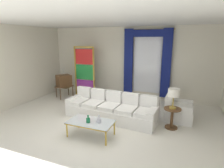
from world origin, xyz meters
TOP-DOWN VIEW (x-y plane):
  - ground_plane at (0.00, 0.00)m, footprint 16.00×16.00m
  - wall_rear at (0.00, 3.06)m, footprint 8.00×0.12m
  - wall_left at (-3.66, 0.60)m, footprint 0.12×7.00m
  - ceiling_slab at (0.00, 0.80)m, footprint 8.00×7.60m
  - curtained_window at (0.78, 2.89)m, footprint 2.00×0.17m
  - couch_white_long at (0.15, 0.61)m, footprint 2.97×1.13m
  - coffee_table at (0.08, -0.68)m, footprint 1.18×0.65m
  - bottle_blue_decanter at (0.05, -0.76)m, footprint 0.10×0.10m
  - bottle_crystal_tall at (0.30, -0.66)m, footprint 0.11×0.11m
  - vintage_tv at (-2.57, 1.86)m, footprint 0.74×0.77m
  - armchair_white at (2.12, 1.22)m, footprint 0.85×0.85m
  - stained_glass_divider at (-1.79, 2.30)m, footprint 0.95×0.05m
  - peacock_figurine at (-1.41, 1.94)m, footprint 0.44×0.60m
  - round_side_table at (2.01, 0.56)m, footprint 0.48×0.48m
  - table_lamp_brass at (2.01, 0.56)m, footprint 0.32×0.32m

SIDE VIEW (x-z plane):
  - ground_plane at x=0.00m, z-range 0.00..0.00m
  - peacock_figurine at x=-1.41m, z-range -0.03..0.47m
  - armchair_white at x=2.12m, z-range -0.11..0.69m
  - couch_white_long at x=0.15m, z-range -0.12..0.74m
  - round_side_table at x=2.01m, z-range 0.06..0.65m
  - coffee_table at x=0.08m, z-range 0.17..0.58m
  - bottle_blue_decanter at x=0.05m, z-range 0.38..0.58m
  - bottle_crystal_tall at x=0.30m, z-range 0.38..0.59m
  - vintage_tv at x=-2.57m, z-range 0.06..1.40m
  - table_lamp_brass at x=2.01m, z-range 0.74..1.31m
  - stained_glass_divider at x=-1.79m, z-range -0.04..2.16m
  - wall_rear at x=0.00m, z-range 0.00..3.00m
  - wall_left at x=-3.66m, z-range 0.00..3.00m
  - curtained_window at x=0.78m, z-range 0.39..3.09m
  - ceiling_slab at x=0.00m, z-range 3.00..3.04m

